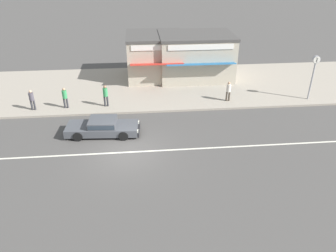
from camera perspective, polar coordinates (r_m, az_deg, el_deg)
name	(u,v)px	position (r m, az deg, el deg)	size (l,w,h in m)	color
ground_plane	(128,152)	(19.45, -7.05, -4.56)	(160.00, 160.00, 0.00)	#4C4947
lane_centre_stripe	(128,152)	(19.45, -7.06, -4.55)	(50.40, 0.14, 0.01)	silver
kerb_strip	(129,87)	(28.43, -6.80, 6.72)	(68.00, 10.00, 0.15)	#9E9384
sedan_dark_grey_2	(103,127)	(21.30, -11.27, -0.11)	(4.75, 2.05, 1.06)	#47494F
street_clock	(314,68)	(27.19, 24.13, 9.20)	(0.58, 0.22, 3.46)	#9E9EA3
pedestrian_near_clock	(32,99)	(25.59, -22.65, 4.43)	(0.34, 0.34, 1.54)	#333338
pedestrian_mid_kerb	(228,90)	(25.53, 10.49, 6.21)	(0.34, 0.34, 1.56)	#4C4238
pedestrian_by_shop	(105,94)	(24.62, -10.84, 5.46)	(0.34, 0.34, 1.65)	#333338
pedestrian_far_end	(65,96)	(25.09, -17.53, 4.94)	(0.34, 0.34, 1.58)	#333338
shopfront_corner_warung	(196,56)	(29.91, 4.82, 12.05)	(6.48, 5.38, 3.90)	#B2A893
shopfront_mid_block	(155,56)	(29.96, -2.29, 12.11)	(4.96, 5.61, 3.86)	#B2A893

